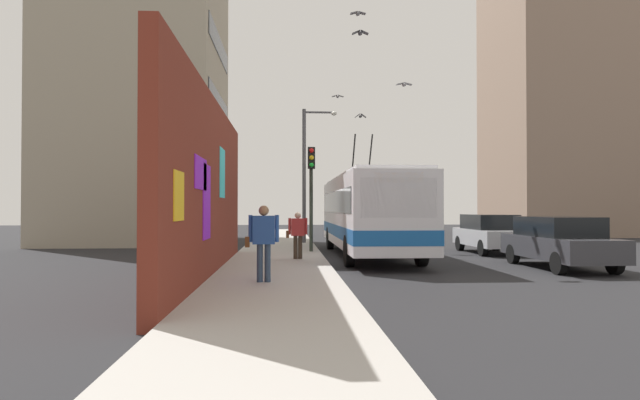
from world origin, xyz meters
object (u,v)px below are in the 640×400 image
at_px(pedestrian_near_wall, 263,237).
at_px(parked_car_silver, 490,233).
at_px(street_lamp, 308,166).
at_px(traffic_light, 311,181).
at_px(city_bus, 368,211).
at_px(parked_car_dark_gray, 559,241).
at_px(pedestrian_at_curb, 298,232).

bearing_deg(pedestrian_near_wall, parked_car_silver, -44.29).
xyz_separation_m(pedestrian_near_wall, street_lamp, (13.80, -1.59, 2.73)).
relative_size(parked_car_silver, traffic_light, 1.00).
distance_m(city_bus, pedestrian_near_wall, 8.80).
height_order(parked_car_dark_gray, street_lamp, street_lamp).
bearing_deg(pedestrian_at_curb, pedestrian_near_wall, 170.74).
bearing_deg(street_lamp, pedestrian_near_wall, 173.44).
distance_m(parked_car_dark_gray, traffic_light, 9.11).
height_order(parked_car_silver, pedestrian_near_wall, pedestrian_near_wall).
xyz_separation_m(parked_car_silver, pedestrian_at_curb, (-3.53, 7.95, 0.22)).
relative_size(pedestrian_at_curb, street_lamp, 0.24).
bearing_deg(parked_car_dark_gray, city_bus, 49.36).
xyz_separation_m(parked_car_dark_gray, pedestrian_near_wall, (-3.53, 8.85, 0.35)).
xyz_separation_m(city_bus, pedestrian_at_curb, (-2.45, 2.75, -0.67)).
bearing_deg(parked_car_dark_gray, street_lamp, 35.26).
distance_m(pedestrian_near_wall, street_lamp, 14.16).
xyz_separation_m(city_bus, street_lamp, (5.81, 2.06, 2.20)).
height_order(parked_car_silver, traffic_light, traffic_light).
relative_size(pedestrian_near_wall, traffic_light, 0.43).
height_order(city_bus, parked_car_dark_gray, city_bus).
relative_size(city_bus, street_lamp, 1.72).
bearing_deg(parked_car_silver, pedestrian_near_wall, 135.71).
relative_size(parked_car_silver, street_lamp, 0.63).
distance_m(parked_car_silver, street_lamp, 9.20).
bearing_deg(parked_car_silver, street_lamp, 56.92).
distance_m(city_bus, traffic_light, 2.51).
xyz_separation_m(city_bus, parked_car_dark_gray, (-4.46, -5.20, -0.88)).
distance_m(city_bus, street_lamp, 6.55).
distance_m(parked_car_dark_gray, pedestrian_near_wall, 9.54).
bearing_deg(parked_car_dark_gray, pedestrian_at_curb, 75.80).
height_order(city_bus, traffic_light, city_bus).
relative_size(pedestrian_near_wall, pedestrian_at_curb, 1.13).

